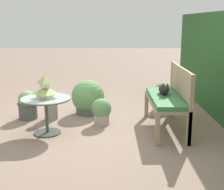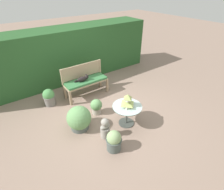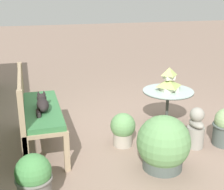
% 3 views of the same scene
% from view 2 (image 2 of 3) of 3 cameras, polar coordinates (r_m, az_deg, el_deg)
% --- Properties ---
extents(ground, '(30.00, 30.00, 0.00)m').
position_cam_2_polar(ground, '(4.84, -2.54, -5.68)').
color(ground, gray).
extents(foliage_hedge_back, '(6.40, 1.08, 1.78)m').
position_cam_2_polar(foliage_hedge_back, '(6.44, -15.56, 12.51)').
color(foliage_hedge_back, '#285628').
rests_on(foliage_hedge_back, ground).
extents(garden_bench, '(1.33, 0.48, 0.53)m').
position_cam_2_polar(garden_bench, '(5.40, -8.47, 4.19)').
color(garden_bench, tan).
rests_on(garden_bench, ground).
extents(bench_backrest, '(1.33, 0.06, 0.96)m').
position_cam_2_polar(bench_backrest, '(5.47, -9.77, 7.23)').
color(bench_backrest, tan).
rests_on(bench_backrest, ground).
extents(cat, '(0.43, 0.16, 0.20)m').
position_cam_2_polar(cat, '(5.28, -9.50, 5.28)').
color(cat, black).
rests_on(cat, garden_bench).
extents(patio_table, '(0.71, 0.71, 0.54)m').
position_cam_2_polar(patio_table, '(4.25, 4.92, -4.86)').
color(patio_table, '#424742').
rests_on(patio_table, ground).
extents(pagoda_birdhouse, '(0.29, 0.29, 0.33)m').
position_cam_2_polar(pagoda_birdhouse, '(4.10, 5.09, -2.07)').
color(pagoda_birdhouse, silver).
rests_on(pagoda_birdhouse, patio_table).
extents(garden_bust, '(0.26, 0.22, 0.52)m').
position_cam_2_polar(garden_bust, '(4.02, -2.27, -10.93)').
color(garden_bust, gray).
rests_on(garden_bust, ground).
extents(potted_plant_table_near, '(0.34, 0.34, 0.51)m').
position_cam_2_polar(potted_plant_table_near, '(5.30, -19.86, -0.64)').
color(potted_plant_table_near, slate).
rests_on(potted_plant_table_near, ground).
extents(potted_plant_bench_left, '(0.59, 0.59, 0.61)m').
position_cam_2_polar(potted_plant_bench_left, '(4.27, -10.69, -7.71)').
color(potted_plant_bench_left, '#4C5651').
rests_on(potted_plant_bench_left, ground).
extents(potted_plant_hedge_corner, '(0.35, 0.35, 0.48)m').
position_cam_2_polar(potted_plant_hedge_corner, '(3.77, 0.63, -14.69)').
color(potted_plant_hedge_corner, '#4C5651').
rests_on(potted_plant_hedge_corner, ground).
extents(potted_plant_patio_mid, '(0.32, 0.32, 0.43)m').
position_cam_2_polar(potted_plant_patio_mid, '(4.71, -5.14, -3.71)').
color(potted_plant_patio_mid, '#ADA393').
rests_on(potted_plant_patio_mid, ground).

